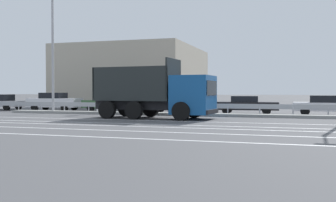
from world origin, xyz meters
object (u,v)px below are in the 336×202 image
parked_car_5 (325,105)px  parked_car_2 (111,102)px  dump_truck (168,97)px  parked_car_4 (246,105)px  parked_car_0 (0,102)px  median_road_sign (98,95)px  street_lamp_0 (51,46)px  parked_car_1 (55,102)px  parked_car_3 (176,103)px

parked_car_5 → parked_car_2: bearing=-88.8°
dump_truck → parked_car_4: (3.85, 6.18, -0.63)m
dump_truck → parked_car_0: (-17.15, 5.96, -0.62)m
parked_car_2 → dump_truck: bearing=47.1°
dump_truck → parked_car_0: 18.17m
median_road_sign → street_lamp_0: (-3.69, -0.14, 3.56)m
parked_car_1 → parked_car_4: bearing=85.5°
parked_car_5 → median_road_sign: bearing=-76.2°
street_lamp_0 → parked_car_0: 8.87m
median_road_sign → parked_car_2: 3.52m
parked_car_0 → parked_car_2: 10.27m
median_road_sign → parked_car_2: bearing=100.7°
median_road_sign → parked_car_5: bearing=11.2°
parked_car_2 → street_lamp_0: bearing=-40.2°
parked_car_3 → parked_car_4: size_ratio=1.02×
median_road_sign → parked_car_5: 15.64m
parked_car_4 → parked_car_1: bearing=-94.1°
street_lamp_0 → parked_car_0: size_ratio=2.04×
street_lamp_0 → parked_car_5: bearing=9.5°
parked_car_4 → parked_car_2: bearing=-95.8°
parked_car_0 → parked_car_4: parked_car_0 is taller
parked_car_0 → dump_truck: bearing=-110.8°
dump_truck → median_road_sign: (-6.25, 3.12, 0.06)m
street_lamp_0 → parked_car_4: street_lamp_0 is taller
parked_car_0 → parked_car_5: parked_car_0 is taller
parked_car_1 → parked_car_5: size_ratio=1.04×
dump_truck → parked_car_1: (-11.87, 6.24, -0.54)m
parked_car_1 → parked_car_5: 20.94m
parked_car_3 → parked_car_5: parked_car_3 is taller
parked_car_3 → parked_car_5: bearing=87.3°
street_lamp_0 → parked_car_0: street_lamp_0 is taller
parked_car_2 → parked_car_3: parked_car_2 is taller
parked_car_1 → parked_car_3: bearing=83.3°
parked_car_1 → parked_car_3: size_ratio=0.97×
parked_car_1 → parked_car_2: (4.98, 0.29, -0.04)m
dump_truck → parked_car_2: dump_truck is taller
median_road_sign → parked_car_0: size_ratio=0.59×
dump_truck → street_lamp_0: 10.99m
parked_car_5 → street_lamp_0: bearing=-77.9°
dump_truck → parked_car_3: bearing=-164.2°
dump_truck → parked_car_4: size_ratio=1.64×
street_lamp_0 → parked_car_1: size_ratio=2.00×
median_road_sign → parked_car_4: (10.11, 3.06, -0.69)m
median_road_sign → parked_car_1: size_ratio=0.58×
parked_car_0 → parked_car_2: parked_car_2 is taller
dump_truck → parked_car_5: size_ratio=1.73×
parked_car_0 → parked_car_3: size_ratio=0.96×
parked_car_5 → parked_car_3: bearing=-85.4°
median_road_sign → parked_car_5: median_road_sign is taller
parked_car_2 → parked_car_4: 10.75m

